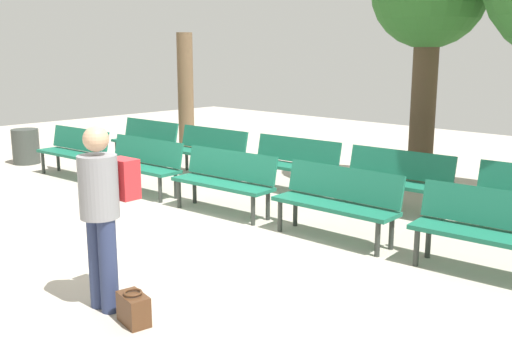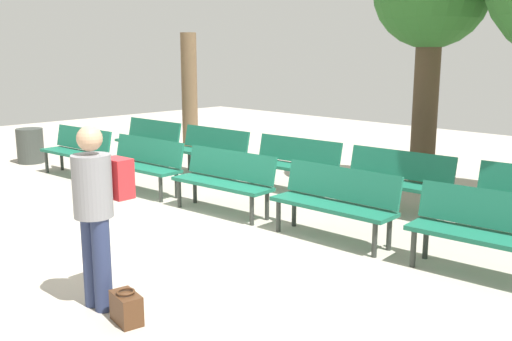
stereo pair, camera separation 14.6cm
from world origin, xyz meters
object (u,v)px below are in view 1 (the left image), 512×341
(bench_r0_c2, at_px, (225,178))
(handbag, at_px, (134,309))
(bench_r0_c4, at_px, (493,228))
(bench_r1_c1, at_px, (209,149))
(tree_0, at_px, (186,94))
(bench_r0_c1, at_px, (142,162))
(bench_r1_c2, at_px, (293,161))
(bench_r1_c0, at_px, (146,139))
(trash_bin, at_px, (26,146))
(bench_r1_c3, at_px, (396,177))
(visitor_with_backpack, at_px, (103,207))
(bench_r0_c3, at_px, (337,199))
(bench_r0_c0, at_px, (75,149))

(bench_r0_c2, relative_size, handbag, 4.73)
(bench_r0_c2, height_order, bench_r0_c4, same)
(bench_r1_c1, relative_size, tree_0, 0.61)
(bench_r0_c1, height_order, bench_r1_c2, same)
(bench_r1_c0, xyz_separation_m, trash_bin, (-1.77, -1.70, -0.15))
(bench_r0_c1, relative_size, bench_r1_c3, 1.00)
(visitor_with_backpack, bearing_deg, bench_r0_c3, -99.81)
(bench_r0_c3, height_order, trash_bin, bench_r0_c3)
(tree_0, bearing_deg, trash_bin, -114.27)
(bench_r0_c2, height_order, visitor_with_backpack, visitor_with_backpack)
(bench_r1_c1, bearing_deg, bench_r0_c0, -138.51)
(bench_r1_c1, bearing_deg, tree_0, 146.64)
(bench_r0_c1, distance_m, bench_r0_c3, 3.67)
(bench_r1_c2, xyz_separation_m, tree_0, (-4.09, 1.13, 0.82))
(bench_r0_c1, relative_size, trash_bin, 2.32)
(bench_r0_c0, height_order, bench_r1_c2, same)
(bench_r1_c1, xyz_separation_m, bench_r1_c2, (1.88, 0.15, 0.00))
(bench_r0_c2, bearing_deg, trash_bin, 178.32)
(bench_r0_c4, relative_size, bench_r1_c0, 1.01)
(bench_r0_c3, distance_m, bench_r1_c3, 1.58)
(visitor_with_backpack, bearing_deg, handbag, 173.19)
(bench_r1_c3, height_order, tree_0, tree_0)
(bench_r1_c1, bearing_deg, handbag, -50.95)
(bench_r0_c1, bearing_deg, tree_0, 125.23)
(bench_r0_c3, relative_size, bench_r0_c4, 0.99)
(bench_r0_c4, bearing_deg, bench_r0_c1, 178.92)
(bench_r0_c0, xyz_separation_m, bench_r0_c4, (7.40, 0.55, 0.00))
(bench_r0_c3, bearing_deg, bench_r1_c1, 158.27)
(bench_r0_c3, height_order, bench_r1_c0, same)
(visitor_with_backpack, height_order, handbag, visitor_with_backpack)
(trash_bin, bearing_deg, bench_r0_c4, 3.83)
(bench_r1_c0, height_order, handbag, bench_r1_c0)
(bench_r1_c0, height_order, bench_r1_c1, same)
(bench_r0_c0, distance_m, bench_r0_c4, 7.42)
(handbag, bearing_deg, bench_r0_c4, 61.63)
(bench_r0_c0, height_order, bench_r1_c1, same)
(bench_r0_c3, bearing_deg, visitor_with_backpack, -98.80)
(bench_r1_c0, distance_m, tree_0, 1.64)
(bench_r0_c0, xyz_separation_m, bench_r1_c2, (3.61, 1.87, 0.00))
(bench_r0_c4, relative_size, bench_r1_c3, 1.01)
(bench_r0_c0, height_order, trash_bin, bench_r0_c0)
(bench_r0_c0, relative_size, bench_r0_c2, 1.00)
(bench_r0_c1, distance_m, bench_r0_c4, 5.52)
(bench_r0_c4, height_order, bench_r1_c0, same)
(visitor_with_backpack, bearing_deg, bench_r0_c0, -30.32)
(bench_r0_c2, distance_m, trash_bin, 5.59)
(bench_r0_c4, bearing_deg, bench_r0_c2, 179.01)
(bench_r0_c2, xyz_separation_m, handbag, (1.96, -2.90, -0.37))
(bench_r0_c1, distance_m, bench_r1_c1, 1.60)
(bench_r0_c1, bearing_deg, visitor_with_backpack, -43.62)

